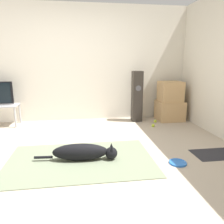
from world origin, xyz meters
TOP-DOWN VIEW (x-y plane):
  - ground_plane at (0.00, 0.00)m, footprint 12.00×12.00m
  - wall_back at (0.00, 2.10)m, footprint 8.00×0.06m
  - area_rug at (0.10, -0.13)m, footprint 2.00×1.26m
  - dog at (0.15, -0.14)m, footprint 1.13×0.26m
  - frisbee at (1.39, -0.41)m, footprint 0.24×0.24m
  - cardboard_box_lower at (2.16, 1.73)m, footprint 0.58×0.51m
  - cardboard_box_upper at (2.15, 1.72)m, footprint 0.49×0.44m
  - floor_speaker at (1.38, 1.76)m, footprint 0.22×0.22m
  - tennis_ball_by_boxes at (1.60, 1.23)m, footprint 0.07×0.07m
  - tennis_ball_near_speaker at (1.76, 1.54)m, footprint 0.07×0.07m
  - door_mat at (2.12, -0.21)m, footprint 0.75×0.42m

SIDE VIEW (x-z plane):
  - ground_plane at x=0.00m, z-range 0.00..0.00m
  - door_mat at x=2.12m, z-range 0.00..0.01m
  - area_rug at x=0.10m, z-range 0.00..0.01m
  - frisbee at x=1.39m, z-range 0.00..0.03m
  - tennis_ball_by_boxes at x=1.60m, z-range 0.00..0.07m
  - tennis_ball_near_speaker at x=1.76m, z-range 0.00..0.07m
  - dog at x=0.15m, z-range 0.01..0.24m
  - cardboard_box_lower at x=2.16m, z-range 0.00..0.44m
  - floor_speaker at x=1.38m, z-range 0.00..1.13m
  - cardboard_box_upper at x=2.15m, z-range 0.44..0.89m
  - wall_back at x=0.00m, z-range 0.00..2.55m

